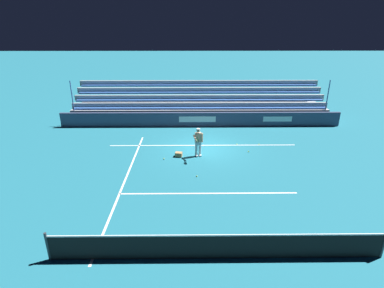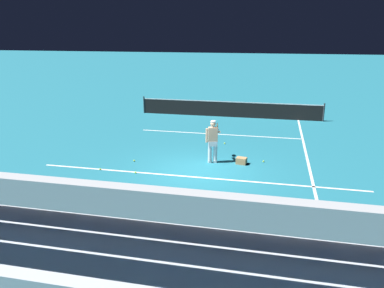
{
  "view_description": "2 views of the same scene",
  "coord_description": "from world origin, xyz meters",
  "px_view_note": "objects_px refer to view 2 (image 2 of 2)",
  "views": [
    {
      "loc": [
        0.89,
        17.52,
        7.21
      ],
      "look_at": [
        0.72,
        1.93,
        1.05
      ],
      "focal_mm": 28.0,
      "sensor_mm": 36.0,
      "label": 1
    },
    {
      "loc": [
        2.59,
        -12.82,
        5.05
      ],
      "look_at": [
        -0.41,
        0.83,
        0.83
      ],
      "focal_mm": 35.0,
      "sensor_mm": 36.0,
      "label": 2
    }
  ],
  "objects_px": {
    "tennis_ball_far_right": "(225,143)",
    "tennis_ball_near_player": "(263,161)",
    "tennis_player": "(213,141)",
    "tennis_ball_stray_back": "(134,161)",
    "ball_box_cardboard": "(241,161)",
    "tennis_net": "(229,109)",
    "tennis_ball_midcourt": "(136,172)",
    "tennis_ball_toward_net": "(100,169)"
  },
  "relations": [
    {
      "from": "tennis_ball_far_right",
      "to": "tennis_ball_near_player",
      "type": "relative_size",
      "value": 1.0
    },
    {
      "from": "tennis_player",
      "to": "tennis_ball_stray_back",
      "type": "height_order",
      "value": "tennis_player"
    },
    {
      "from": "ball_box_cardboard",
      "to": "tennis_ball_near_player",
      "type": "distance_m",
      "value": 0.95
    },
    {
      "from": "tennis_ball_stray_back",
      "to": "tennis_net",
      "type": "relative_size",
      "value": 0.01
    },
    {
      "from": "tennis_player",
      "to": "tennis_ball_midcourt",
      "type": "bearing_deg",
      "value": -144.89
    },
    {
      "from": "tennis_ball_far_right",
      "to": "tennis_net",
      "type": "distance_m",
      "value": 5.84
    },
    {
      "from": "ball_box_cardboard",
      "to": "tennis_ball_toward_net",
      "type": "bearing_deg",
      "value": -160.42
    },
    {
      "from": "tennis_ball_near_player",
      "to": "tennis_ball_toward_net",
      "type": "relative_size",
      "value": 1.0
    },
    {
      "from": "tennis_player",
      "to": "tennis_ball_midcourt",
      "type": "xyz_separation_m",
      "value": [
        -2.59,
        -1.82,
        -0.86
      ]
    },
    {
      "from": "tennis_ball_toward_net",
      "to": "tennis_ball_far_right",
      "type": "bearing_deg",
      "value": 46.68
    },
    {
      "from": "tennis_ball_midcourt",
      "to": "tennis_ball_stray_back",
      "type": "distance_m",
      "value": 1.35
    },
    {
      "from": "tennis_ball_midcourt",
      "to": "tennis_ball_far_right",
      "type": "relative_size",
      "value": 1.0
    },
    {
      "from": "tennis_net",
      "to": "tennis_ball_far_right",
      "type": "bearing_deg",
      "value": -85.13
    },
    {
      "from": "tennis_ball_toward_net",
      "to": "tennis_net",
      "type": "xyz_separation_m",
      "value": [
        3.67,
        10.22,
        0.46
      ]
    },
    {
      "from": "tennis_net",
      "to": "ball_box_cardboard",
      "type": "bearing_deg",
      "value": -79.83
    },
    {
      "from": "tennis_ball_midcourt",
      "to": "tennis_player",
      "type": "bearing_deg",
      "value": 35.11
    },
    {
      "from": "tennis_ball_stray_back",
      "to": "tennis_ball_toward_net",
      "type": "distance_m",
      "value": 1.51
    },
    {
      "from": "ball_box_cardboard",
      "to": "tennis_net",
      "type": "bearing_deg",
      "value": 100.17
    },
    {
      "from": "tennis_ball_stray_back",
      "to": "tennis_ball_near_player",
      "type": "distance_m",
      "value": 5.22
    },
    {
      "from": "tennis_player",
      "to": "tennis_net",
      "type": "relative_size",
      "value": 0.15
    },
    {
      "from": "tennis_ball_midcourt",
      "to": "tennis_net",
      "type": "xyz_separation_m",
      "value": [
        2.24,
        10.26,
        0.46
      ]
    },
    {
      "from": "tennis_ball_midcourt",
      "to": "tennis_ball_stray_back",
      "type": "height_order",
      "value": "same"
    },
    {
      "from": "tennis_net",
      "to": "tennis_ball_toward_net",
      "type": "bearing_deg",
      "value": -109.77
    },
    {
      "from": "tennis_player",
      "to": "tennis_ball_far_right",
      "type": "bearing_deg",
      "value": 86.95
    },
    {
      "from": "ball_box_cardboard",
      "to": "tennis_ball_midcourt",
      "type": "distance_m",
      "value": 4.19
    },
    {
      "from": "ball_box_cardboard",
      "to": "tennis_ball_toward_net",
      "type": "relative_size",
      "value": 6.06
    },
    {
      "from": "ball_box_cardboard",
      "to": "tennis_player",
      "type": "bearing_deg",
      "value": -177.24
    },
    {
      "from": "tennis_ball_midcourt",
      "to": "tennis_ball_far_right",
      "type": "bearing_deg",
      "value": 58.48
    },
    {
      "from": "ball_box_cardboard",
      "to": "tennis_ball_toward_net",
      "type": "distance_m",
      "value": 5.5
    },
    {
      "from": "tennis_ball_toward_net",
      "to": "tennis_net",
      "type": "distance_m",
      "value": 10.87
    },
    {
      "from": "tennis_ball_midcourt",
      "to": "tennis_net",
      "type": "distance_m",
      "value": 10.51
    },
    {
      "from": "ball_box_cardboard",
      "to": "tennis_ball_far_right",
      "type": "distance_m",
      "value": 2.77
    },
    {
      "from": "tennis_ball_toward_net",
      "to": "tennis_net",
      "type": "bearing_deg",
      "value": 70.23
    },
    {
      "from": "tennis_ball_near_player",
      "to": "tennis_net",
      "type": "height_order",
      "value": "tennis_net"
    },
    {
      "from": "tennis_player",
      "to": "tennis_ball_stray_back",
      "type": "xyz_separation_m",
      "value": [
        -3.12,
        -0.58,
        -0.86
      ]
    },
    {
      "from": "tennis_ball_midcourt",
      "to": "tennis_ball_near_player",
      "type": "xyz_separation_m",
      "value": [
        4.6,
        2.29,
        0.0
      ]
    },
    {
      "from": "tennis_ball_near_player",
      "to": "ball_box_cardboard",
      "type": "bearing_deg",
      "value": -154.34
    },
    {
      "from": "tennis_ball_stray_back",
      "to": "tennis_net",
      "type": "bearing_deg",
      "value": 72.95
    },
    {
      "from": "tennis_ball_stray_back",
      "to": "tennis_ball_near_player",
      "type": "height_order",
      "value": "same"
    },
    {
      "from": "tennis_player",
      "to": "tennis_ball_toward_net",
      "type": "distance_m",
      "value": 4.49
    },
    {
      "from": "tennis_ball_far_right",
      "to": "tennis_ball_toward_net",
      "type": "bearing_deg",
      "value": -133.32
    },
    {
      "from": "tennis_ball_far_right",
      "to": "tennis_ball_near_player",
      "type": "height_order",
      "value": "same"
    }
  ]
}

